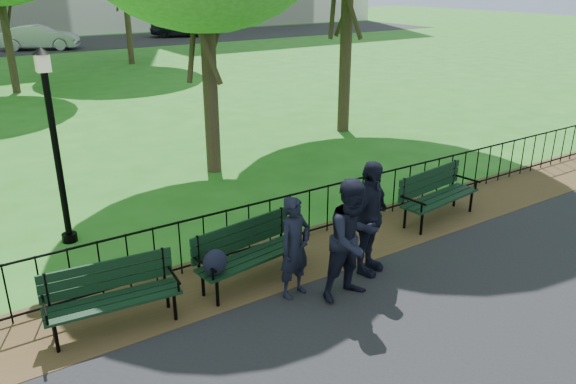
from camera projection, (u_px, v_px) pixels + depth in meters
ground at (334, 306)px, 7.81m from camera, size 120.00×120.00×0.00m
dirt_strip at (276, 263)px, 8.97m from camera, size 60.00×1.60×0.01m
iron_fence at (260, 224)px, 9.18m from camera, size 24.06×0.06×1.00m
park_bench_main at (238, 251)px, 8.06m from camera, size 1.83×0.78×1.01m
park_bench_left_a at (111, 289)px, 7.19m from camera, size 1.74×0.69×0.96m
park_bench_right_a at (436, 190)px, 10.42m from camera, size 1.87×0.79×1.03m
lamppost at (55, 142)px, 9.08m from camera, size 0.30×0.30×3.29m
person_left at (295, 247)px, 7.83m from camera, size 0.61×0.47×1.50m
person_mid at (353, 240)px, 7.75m from camera, size 0.86×0.45×1.77m
person_right at (369, 218)px, 8.39m from camera, size 1.14×0.79×1.80m
sedan_silver at (39, 37)px, 34.34m from camera, size 4.80×3.29×1.50m
sedan_dark at (183, 27)px, 41.81m from camera, size 5.27×3.51×1.42m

